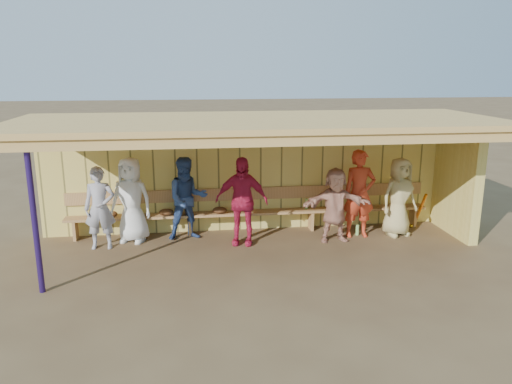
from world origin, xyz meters
TOP-DOWN VIEW (x-y plane):
  - ground at (0.00, 0.00)m, footprint 90.00×90.00m
  - player_a at (-2.98, 0.48)m, footprint 0.58×0.39m
  - player_b at (-2.43, 0.81)m, footprint 0.96×0.77m
  - player_c at (-1.33, 0.81)m, footprint 0.91×0.77m
  - player_d at (-0.28, 0.38)m, footprint 1.09×0.64m
  - player_f at (1.58, 0.29)m, footprint 1.40×0.49m
  - player_g at (2.14, 0.50)m, footprint 0.67×0.45m
  - player_h at (2.98, 0.47)m, footprint 0.90×0.70m
  - dugout_structure at (0.39, 0.69)m, footprint 8.80×3.20m
  - bench at (0.00, 1.12)m, footprint 7.60×0.34m
  - dugout_equipment at (-0.83, 0.99)m, footprint 6.76×0.62m

SIDE VIEW (x-z plane):
  - ground at x=0.00m, z-range 0.00..0.00m
  - dugout_equipment at x=-0.83m, z-range 0.09..0.89m
  - bench at x=0.00m, z-range 0.06..0.99m
  - player_f at x=1.58m, z-range 0.00..1.50m
  - player_a at x=-2.98m, z-range 0.00..1.60m
  - player_h at x=2.98m, z-range 0.00..1.63m
  - player_c at x=-1.33m, z-range 0.00..1.68m
  - player_b at x=-2.43m, z-range 0.00..1.71m
  - player_d at x=-0.28m, z-range 0.00..1.75m
  - player_g at x=2.14m, z-range 0.00..1.80m
  - dugout_structure at x=0.39m, z-range 0.44..2.94m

